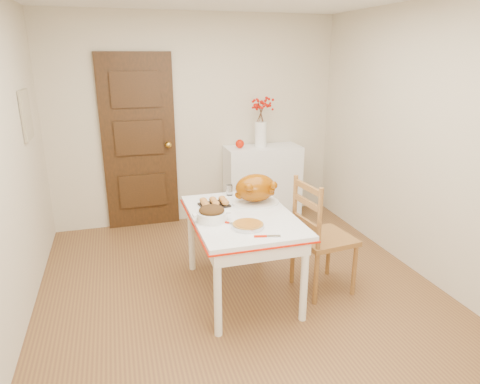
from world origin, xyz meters
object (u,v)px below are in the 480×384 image
object	(u,v)px
kitchen_table	(242,254)
chair_oak	(325,235)
pumpkin_pie	(248,225)
sideboard	(262,183)
turkey_platter	(256,189)

from	to	relation	value
kitchen_table	chair_oak	distance (m)	0.74
kitchen_table	chair_oak	world-z (taller)	chair_oak
kitchen_table	pumpkin_pie	bearing A→B (deg)	-97.38
sideboard	kitchen_table	size ratio (longest dim) A/B	0.75
sideboard	chair_oak	bearing A→B (deg)	-92.08
sideboard	pumpkin_pie	world-z (taller)	sideboard
sideboard	turkey_platter	xyz separation A→B (m)	(-0.59, -1.47, 0.41)
kitchen_table	chair_oak	xyz separation A→B (m)	(0.72, -0.14, 0.15)
chair_oak	turkey_platter	bearing A→B (deg)	49.09
sideboard	kitchen_table	bearing A→B (deg)	-114.93
sideboard	turkey_platter	size ratio (longest dim) A/B	2.20
turkey_platter	pumpkin_pie	size ratio (longest dim) A/B	1.72
chair_oak	turkey_platter	distance (m)	0.73
turkey_platter	chair_oak	bearing A→B (deg)	-43.01
chair_oak	pumpkin_pie	size ratio (longest dim) A/B	4.18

